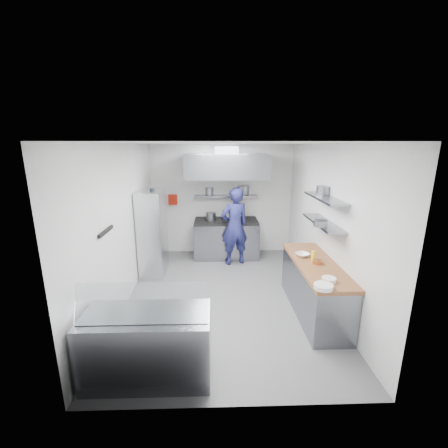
{
  "coord_description": "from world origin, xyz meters",
  "views": [
    {
      "loc": [
        -0.18,
        -5.14,
        2.77
      ],
      "look_at": [
        0.0,
        0.6,
        1.25
      ],
      "focal_mm": 24.0,
      "sensor_mm": 36.0,
      "label": 1
    }
  ],
  "objects_px": {
    "chef": "(235,226)",
    "wire_rack": "(153,233)",
    "gas_range": "(226,239)",
    "display_case": "(148,346)"
  },
  "relations": [
    {
      "from": "chef",
      "to": "wire_rack",
      "type": "relative_size",
      "value": 1.0
    },
    {
      "from": "gas_range",
      "to": "display_case",
      "type": "height_order",
      "value": "gas_range"
    },
    {
      "from": "gas_range",
      "to": "display_case",
      "type": "relative_size",
      "value": 1.07
    },
    {
      "from": "wire_rack",
      "to": "display_case",
      "type": "xyz_separation_m",
      "value": [
        0.53,
        -3.12,
        -0.5
      ]
    },
    {
      "from": "chef",
      "to": "display_case",
      "type": "height_order",
      "value": "chef"
    },
    {
      "from": "gas_range",
      "to": "wire_rack",
      "type": "xyz_separation_m",
      "value": [
        -1.63,
        -0.98,
        0.48
      ]
    },
    {
      "from": "chef",
      "to": "display_case",
      "type": "relative_size",
      "value": 1.23
    },
    {
      "from": "display_case",
      "to": "gas_range",
      "type": "bearing_deg",
      "value": 74.98
    },
    {
      "from": "wire_rack",
      "to": "display_case",
      "type": "distance_m",
      "value": 3.2
    },
    {
      "from": "gas_range",
      "to": "wire_rack",
      "type": "distance_m",
      "value": 1.96
    }
  ]
}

